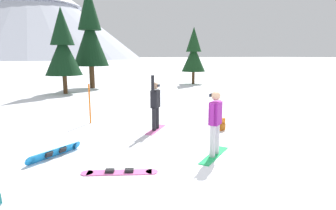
% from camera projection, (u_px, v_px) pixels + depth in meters
% --- Properties ---
extents(ground_plane, '(800.00, 800.00, 0.00)m').
position_uv_depth(ground_plane, '(216.00, 168.00, 6.66)').
color(ground_plane, white).
extents(snowboarder_foreground, '(1.41, 1.16, 1.77)m').
position_uv_depth(snowboarder_foreground, '(215.00, 122.00, 7.34)').
color(snowboarder_foreground, '#19B259').
rests_on(snowboarder_foreground, ground_plane).
extents(snowboarder_midground, '(1.17, 1.28, 2.01)m').
position_uv_depth(snowboarder_midground, '(155.00, 104.00, 9.94)').
color(snowboarder_midground, pink).
rests_on(snowboarder_midground, ground_plane).
extents(loose_snowboard_far_spare, '(1.76, 0.89, 0.09)m').
position_uv_depth(loose_snowboard_far_spare, '(120.00, 172.00, 6.39)').
color(loose_snowboard_far_spare, pink).
rests_on(loose_snowboard_far_spare, ground_plane).
extents(loose_snowboard_near_left, '(1.47, 1.09, 0.25)m').
position_uv_depth(loose_snowboard_near_left, '(55.00, 152.00, 7.39)').
color(loose_snowboard_near_left, '#1E8CD8').
rests_on(loose_snowboard_near_left, ground_plane).
extents(backpack_orange, '(0.36, 0.31, 0.47)m').
position_uv_depth(backpack_orange, '(220.00, 124.00, 10.04)').
color(backpack_orange, orange).
rests_on(backpack_orange, ground_plane).
extents(trail_marker_pole, '(0.06, 0.06, 1.58)m').
position_uv_depth(trail_marker_pole, '(90.00, 104.00, 10.98)').
color(trail_marker_pole, orange).
rests_on(trail_marker_pole, ground_plane).
extents(pine_tree_broad, '(2.25, 2.25, 5.35)m').
position_uv_depth(pine_tree_broad, '(194.00, 53.00, 26.19)').
color(pine_tree_broad, '#472D19').
rests_on(pine_tree_broad, ground_plane).
extents(pine_tree_tall, '(2.51, 2.51, 5.99)m').
position_uv_depth(pine_tree_tall, '(63.00, 47.00, 19.18)').
color(pine_tree_tall, '#472D19').
rests_on(pine_tree_tall, ground_plane).
extents(pine_tree_young, '(2.88, 2.88, 8.33)m').
position_uv_depth(pine_tree_young, '(90.00, 33.00, 22.48)').
color(pine_tree_young, '#472D19').
rests_on(pine_tree_young, ground_plane).
extents(peak_east_ridge, '(161.44, 161.44, 63.38)m').
position_uv_depth(peak_east_ridge, '(30.00, 13.00, 200.15)').
color(peak_east_ridge, '#B2B7C6').
rests_on(peak_east_ridge, ground_plane).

